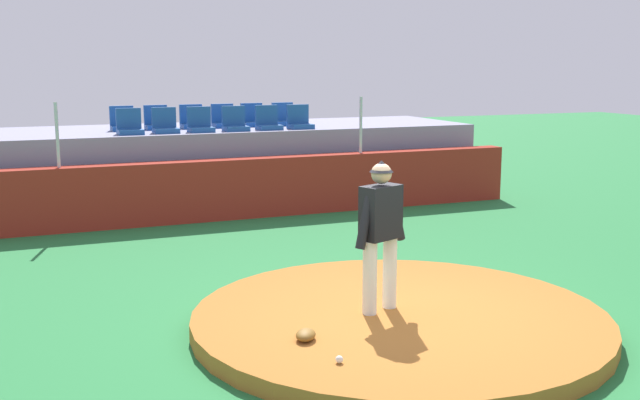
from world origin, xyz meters
TOP-DOWN VIEW (x-y plane):
  - ground_plane at (0.00, 0.00)m, footprint 60.00×60.00m
  - pitchers_mound at (0.00, 0.00)m, footprint 4.72×4.72m
  - pitcher at (-0.18, 0.14)m, footprint 0.78×0.41m
  - baseball at (-1.24, -1.12)m, footprint 0.07×0.07m
  - fielding_glove at (-1.31, -0.43)m, footprint 0.33×0.36m
  - brick_barrier at (0.00, 6.80)m, footprint 12.11×0.40m
  - fence_post_left at (-3.18, 6.80)m, footprint 0.06×0.06m
  - fence_post_right at (2.72, 6.80)m, footprint 0.06×0.06m
  - bleacher_platform at (0.00, 8.87)m, footprint 11.55×3.13m
  - stadium_chair_0 at (-1.77, 7.84)m, footprint 0.48×0.44m
  - stadium_chair_1 at (-1.08, 7.86)m, footprint 0.48×0.44m
  - stadium_chair_2 at (-0.38, 7.83)m, footprint 0.48×0.44m
  - stadium_chair_3 at (0.34, 7.81)m, footprint 0.48×0.44m
  - stadium_chair_4 at (1.06, 7.83)m, footprint 0.48×0.44m
  - stadium_chair_5 at (1.75, 7.81)m, footprint 0.48×0.44m
  - stadium_chair_6 at (-1.78, 8.71)m, footprint 0.48×0.44m
  - stadium_chair_7 at (-1.08, 8.74)m, footprint 0.48×0.44m
  - stadium_chair_8 at (-0.33, 8.73)m, footprint 0.48×0.44m
  - stadium_chair_9 at (0.35, 8.70)m, footprint 0.48×0.44m
  - stadium_chair_10 at (1.02, 8.74)m, footprint 0.48×0.44m
  - stadium_chair_11 at (1.74, 8.73)m, footprint 0.48×0.44m

SIDE VIEW (x-z plane):
  - ground_plane at x=0.00m, z-range 0.00..0.00m
  - pitchers_mound at x=0.00m, z-range 0.00..0.19m
  - baseball at x=-1.24m, z-range 0.19..0.27m
  - fielding_glove at x=-1.31m, z-range 0.19..0.30m
  - brick_barrier at x=0.00m, z-range 0.00..1.16m
  - bleacher_platform at x=0.00m, z-range 0.00..1.61m
  - pitcher at x=-0.18m, z-range 0.33..2.06m
  - fence_post_left at x=-3.18m, z-range 1.16..2.31m
  - fence_post_right at x=2.72m, z-range 1.16..2.31m
  - stadium_chair_0 at x=-1.77m, z-range 1.52..2.02m
  - stadium_chair_1 at x=-1.08m, z-range 1.52..2.02m
  - stadium_chair_2 at x=-0.38m, z-range 1.52..2.02m
  - stadium_chair_3 at x=0.34m, z-range 1.52..2.02m
  - stadium_chair_4 at x=1.06m, z-range 1.52..2.02m
  - stadium_chair_5 at x=1.75m, z-range 1.52..2.02m
  - stadium_chair_6 at x=-1.78m, z-range 1.52..2.02m
  - stadium_chair_7 at x=-1.08m, z-range 1.52..2.02m
  - stadium_chair_8 at x=-0.33m, z-range 1.52..2.02m
  - stadium_chair_9 at x=0.35m, z-range 1.52..2.02m
  - stadium_chair_10 at x=1.02m, z-range 1.52..2.02m
  - stadium_chair_11 at x=1.74m, z-range 1.52..2.02m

